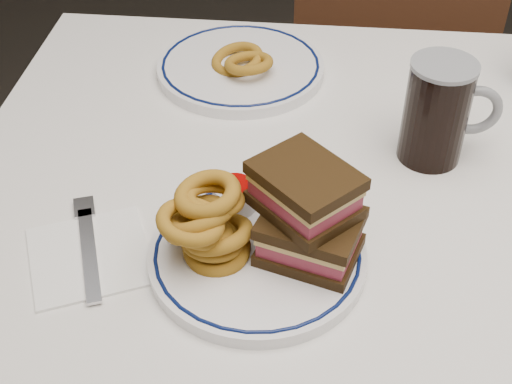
# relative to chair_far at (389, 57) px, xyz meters

# --- Properties ---
(dining_table) EXTENTS (1.27, 0.87, 0.75)m
(dining_table) POSITION_rel_chair_far_xyz_m (-0.01, -0.76, 0.14)
(dining_table) COLOR white
(dining_table) RESTS_ON floor
(chair_far) EXTENTS (0.46, 0.46, 0.93)m
(chair_far) POSITION_rel_chair_far_xyz_m (0.00, 0.00, 0.00)
(chair_far) COLOR #442416
(chair_far) RESTS_ON floor
(main_plate) EXTENTS (0.26, 0.26, 0.02)m
(main_plate) POSITION_rel_chair_far_xyz_m (-0.22, -0.92, 0.25)
(main_plate) COLOR white
(main_plate) RESTS_ON dining_table
(reuben_sandwich) EXTENTS (0.14, 0.14, 0.11)m
(reuben_sandwich) POSITION_rel_chair_far_xyz_m (-0.17, -0.92, 0.32)
(reuben_sandwich) COLOR black
(reuben_sandwich) RESTS_ON main_plate
(onion_rings_main) EXTENTS (0.11, 0.11, 0.11)m
(onion_rings_main) POSITION_rel_chair_far_xyz_m (-0.28, -0.93, 0.30)
(onion_rings_main) COLOR brown
(onion_rings_main) RESTS_ON main_plate
(ketchup_ramekin) EXTENTS (0.06, 0.06, 0.03)m
(ketchup_ramekin) POSITION_rel_chair_far_xyz_m (-0.26, -0.85, 0.28)
(ketchup_ramekin) COLOR white
(ketchup_ramekin) RESTS_ON main_plate
(beer_mug) EXTENTS (0.13, 0.09, 0.15)m
(beer_mug) POSITION_rel_chair_far_xyz_m (-0.00, -0.70, 0.32)
(beer_mug) COLOR black
(beer_mug) RESTS_ON dining_table
(far_plate) EXTENTS (0.27, 0.27, 0.02)m
(far_plate) POSITION_rel_chair_far_xyz_m (-0.29, -0.51, 0.25)
(far_plate) COLOR white
(far_plate) RESTS_ON dining_table
(onion_rings_far) EXTENTS (0.11, 0.11, 0.05)m
(onion_rings_far) POSITION_rel_chair_far_xyz_m (-0.29, -0.52, 0.27)
(onion_rings_far) COLOR brown
(onion_rings_far) RESTS_ON far_plate
(napkin_fork) EXTENTS (0.18, 0.19, 0.01)m
(napkin_fork) POSITION_rel_chair_far_xyz_m (-0.42, -0.93, 0.25)
(napkin_fork) COLOR white
(napkin_fork) RESTS_ON dining_table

